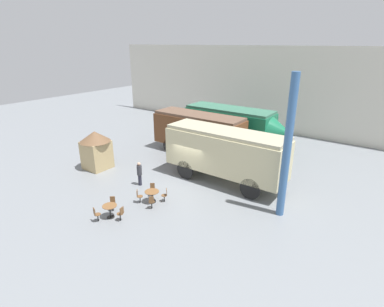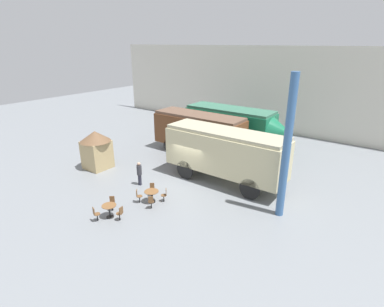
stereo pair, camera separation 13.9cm
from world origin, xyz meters
The scene contains 17 objects.
ground_plane centered at (0.00, 0.00, 0.00)m, with size 80.00×80.00×0.00m, color gray.
backdrop_wall centered at (0.00, 15.62, 4.50)m, with size 44.00×0.15×9.00m.
streamlined_locomotive centered at (-0.83, 8.54, 2.15)m, with size 10.23×2.88×3.59m.
passenger_coach_wooden centered at (-2.52, 4.86, 2.12)m, with size 8.11×2.62×3.56m.
passenger_coach_vintage centered at (2.28, 1.15, 2.31)m, with size 8.53×2.54×3.79m.
cafe_table_near centered at (0.14, -3.97, 0.59)m, with size 0.89×0.89×0.75m.
cafe_table_mid centered at (-0.59, -6.62, 0.58)m, with size 0.81×0.81×0.76m.
cafe_chair_0 centered at (-0.48, -4.50, 0.51)m, with size 0.41×0.40×0.87m.
cafe_chair_1 centered at (0.67, -4.58, 0.51)m, with size 0.40×0.41×0.87m.
cafe_chair_2 centered at (0.75, -3.43, 0.51)m, with size 0.41×0.40×0.87m.
cafe_chair_3 centered at (-0.40, -3.35, 0.51)m, with size 0.40×0.41×0.87m.
cafe_chair_4 centered at (-0.87, -7.35, 0.51)m, with size 0.38×0.39×0.87m.
cafe_chair_5 centered at (0.17, -6.50, 0.51)m, with size 0.37×0.36×0.87m.
cafe_chair_6 centered at (-1.08, -6.02, 0.51)m, with size 0.40×0.41×0.87m.
visitor_person centered at (-2.18, -2.71, 0.92)m, with size 0.34×0.34×1.70m.
ticket_kiosk centered at (-7.03, -2.50, 1.67)m, with size 2.34×2.34×3.00m.
support_pillar centered at (7.03, -0.64, 4.00)m, with size 0.44×0.44×8.00m.
Camera 1 is at (11.73, -15.76, 9.35)m, focal length 28.00 mm.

